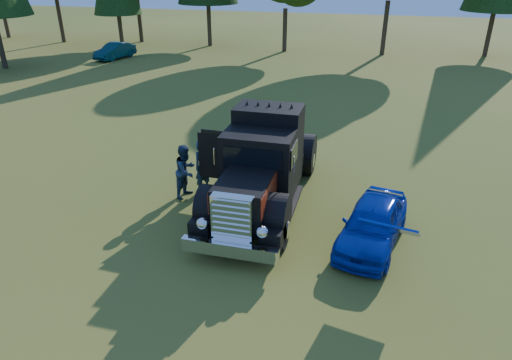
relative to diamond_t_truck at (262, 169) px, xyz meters
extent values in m
plane|color=#415719|center=(-0.59, -3.06, -1.28)|extent=(120.00, 120.00, 0.00)
cylinder|color=#2D2116|center=(-32.59, 26.94, 0.88)|extent=(0.36, 0.36, 4.32)
cylinder|color=#2D2116|center=(-25.59, 25.94, 0.61)|extent=(0.36, 0.36, 3.78)
cylinder|color=#2D2116|center=(-18.59, 27.94, 0.70)|extent=(0.36, 0.36, 3.96)
cylinder|color=#2D2116|center=(-11.59, 27.44, 1.06)|extent=(0.36, 0.36, 4.68)
cylinder|color=#2D2116|center=(-4.59, 26.44, 0.43)|extent=(0.36, 0.36, 3.42)
cylinder|color=#2D2116|center=(3.41, 26.94, 0.79)|extent=(0.36, 0.36, 4.14)
cylinder|color=#2D2116|center=(11.41, 28.44, 0.97)|extent=(0.36, 0.36, 4.50)
cylinder|color=#2D2116|center=(-18.90, 24.92, 0.53)|extent=(0.36, 0.36, 3.62)
cylinder|color=black|center=(-1.04, -2.08, -0.73)|extent=(0.32, 1.10, 1.10)
cylinder|color=black|center=(1.06, -2.08, -0.73)|extent=(0.32, 1.10, 1.10)
cylinder|color=black|center=(-1.04, 2.72, -0.73)|extent=(0.32, 1.10, 1.10)
cylinder|color=black|center=(1.06, 2.72, -0.73)|extent=(0.32, 1.10, 1.10)
cylinder|color=black|center=(-0.71, 2.72, -0.73)|extent=(0.32, 1.10, 1.10)
cylinder|color=black|center=(0.73, 2.72, -0.73)|extent=(0.32, 1.10, 1.10)
cube|color=black|center=(0.01, 0.52, -0.66)|extent=(1.60, 6.40, 0.28)
cube|color=white|center=(0.01, -3.33, -0.73)|extent=(2.50, 0.22, 0.36)
cube|color=white|center=(0.01, -3.03, -0.03)|extent=(1.05, 0.30, 1.30)
cube|color=black|center=(0.01, -1.98, 0.02)|extent=(1.35, 1.80, 1.10)
cube|color=maroon|center=(-0.68, -1.98, 0.22)|extent=(0.02, 1.80, 0.60)
cube|color=maroon|center=(0.70, -1.98, 0.22)|extent=(0.02, 1.80, 0.60)
cylinder|color=black|center=(-0.94, -2.08, -0.33)|extent=(0.55, 1.24, 1.24)
cylinder|color=black|center=(0.96, -2.08, -0.33)|extent=(0.55, 1.24, 1.24)
sphere|color=white|center=(-0.77, -3.10, -0.23)|extent=(0.32, 0.32, 0.32)
sphere|color=white|center=(0.79, -3.10, -0.23)|extent=(0.32, 0.32, 0.32)
cube|color=black|center=(0.01, -0.43, 0.27)|extent=(2.05, 1.30, 2.10)
cube|color=black|center=(0.01, -1.10, 0.77)|extent=(1.70, 0.05, 0.65)
cube|color=black|center=(0.01, 0.87, 0.47)|extent=(2.05, 1.30, 2.50)
cube|color=black|center=(0.01, 2.52, -0.33)|extent=(2.00, 2.00, 0.35)
cube|color=black|center=(-1.57, 0.19, 0.17)|extent=(1.10, 0.12, 1.50)
cube|color=maroon|center=(-1.57, 0.24, 0.02)|extent=(0.85, 0.07, 0.75)
imported|color=#0A0696|center=(3.42, -1.28, -0.66)|extent=(2.15, 3.85, 1.24)
cube|color=#0A0696|center=(3.75, -2.95, 0.27)|extent=(1.46, 1.17, 0.67)
imported|color=#223650|center=(-2.10, 0.47, -0.37)|extent=(0.73, 0.80, 1.82)
imported|color=navy|center=(-2.54, 0.06, -0.39)|extent=(0.84, 0.99, 1.79)
imported|color=#093631|center=(-16.73, 20.02, -0.68)|extent=(1.97, 3.81, 1.20)
camera|label=1|loc=(3.02, -12.31, 5.80)|focal=32.00mm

